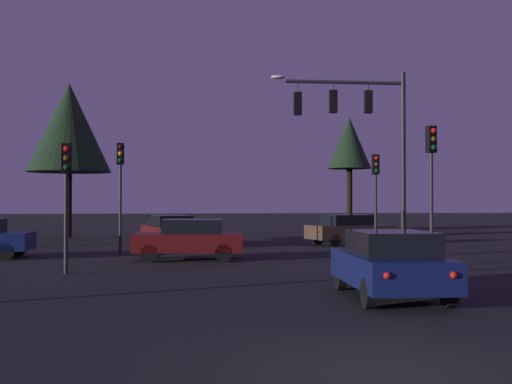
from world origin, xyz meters
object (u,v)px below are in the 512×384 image
object	(u,v)px
car_crossing_right	(189,239)
tree_left_far	(69,128)
car_far_lane	(171,230)
tree_behind_sign	(349,144)
traffic_signal_mast_arm	(364,126)
traffic_light_median	(432,168)
car_nearside_lane	(390,263)
traffic_light_far_side	(120,176)
car_parked_lot	(350,229)
traffic_light_corner_left	(66,181)
traffic_light_corner_right	(376,182)

from	to	relation	value
car_crossing_right	tree_left_far	distance (m)	18.34
car_far_lane	tree_behind_sign	xyz separation A→B (m)	(11.85, 11.38, 5.32)
traffic_signal_mast_arm	car_far_lane	xyz separation A→B (m)	(-7.74, 6.60, -4.37)
traffic_light_median	car_nearside_lane	xyz separation A→B (m)	(-3.60, -6.55, -2.53)
traffic_light_median	traffic_light_far_side	bearing A→B (deg)	150.16
car_crossing_right	car_parked_lot	world-z (taller)	same
traffic_light_corner_left	car_parked_lot	xyz separation A→B (m)	(11.77, 11.60, -2.01)
tree_left_far	car_far_lane	bearing A→B (deg)	-53.59
traffic_signal_mast_arm	traffic_light_corner_right	world-z (taller)	traffic_signal_mast_arm
car_parked_lot	car_far_lane	bearing A→B (deg)	-179.16
car_crossing_right	car_far_lane	xyz separation A→B (m)	(-0.87, 7.20, 0.00)
traffic_light_corner_left	tree_left_far	xyz separation A→B (m)	(-3.49, 20.07, 3.87)
car_parked_lot	tree_behind_sign	xyz separation A→B (m)	(2.93, 11.25, 5.32)
traffic_light_corner_right	car_far_lane	world-z (taller)	traffic_light_corner_right
traffic_light_corner_right	car_crossing_right	bearing A→B (deg)	-155.74
traffic_light_median	car_parked_lot	xyz separation A→B (m)	(-0.01, 10.72, -2.53)
tree_behind_sign	traffic_light_far_side	bearing A→B (deg)	-131.29
tree_behind_sign	car_nearside_lane	bearing A→B (deg)	-102.88
traffic_signal_mast_arm	car_far_lane	bearing A→B (deg)	139.55
traffic_light_median	traffic_light_corner_right	bearing A→B (deg)	87.98
traffic_signal_mast_arm	car_far_lane	size ratio (longest dim) A/B	1.52
car_crossing_right	car_nearside_lane	bearing A→B (deg)	-65.86
traffic_signal_mast_arm	car_parked_lot	world-z (taller)	traffic_signal_mast_arm
tree_behind_sign	car_crossing_right	bearing A→B (deg)	-120.58
tree_behind_sign	tree_left_far	world-z (taller)	tree_left_far
traffic_light_corner_left	car_far_lane	world-z (taller)	traffic_light_corner_left
traffic_light_corner_left	car_nearside_lane	bearing A→B (deg)	-34.79
traffic_light_corner_left	car_nearside_lane	size ratio (longest dim) A/B	0.90
traffic_signal_mast_arm	car_far_lane	distance (m)	11.07
traffic_light_median	traffic_light_far_side	distance (m)	12.55
traffic_light_corner_right	traffic_light_corner_left	bearing A→B (deg)	-146.34
traffic_light_corner_right	tree_behind_sign	xyz separation A→B (m)	(2.67, 14.84, 3.07)
traffic_signal_mast_arm	car_nearside_lane	distance (m)	11.67
car_far_lane	traffic_signal_mast_arm	bearing A→B (deg)	-40.45
car_nearside_lane	car_crossing_right	world-z (taller)	same
traffic_signal_mast_arm	traffic_light_corner_right	size ratio (longest dim) A/B	1.71
traffic_light_corner_right	car_far_lane	size ratio (longest dim) A/B	0.89
traffic_light_far_side	car_far_lane	distance (m)	5.37
traffic_light_far_side	car_crossing_right	bearing A→B (deg)	-45.22
traffic_light_corner_right	traffic_light_far_side	bearing A→B (deg)	-175.42
traffic_signal_mast_arm	car_nearside_lane	xyz separation A→B (m)	(-2.42, -10.55, -4.37)
car_far_lane	tree_left_far	bearing A→B (deg)	126.41
car_far_lane	traffic_light_corner_right	bearing A→B (deg)	-20.65
traffic_light_corner_right	traffic_light_far_side	xyz separation A→B (m)	(-11.14, -0.89, 0.21)
tree_behind_sign	tree_left_far	bearing A→B (deg)	-171.32
traffic_light_corner_right	car_parked_lot	bearing A→B (deg)	94.12
tree_behind_sign	traffic_light_corner_left	bearing A→B (deg)	-122.76
traffic_light_median	car_parked_lot	bearing A→B (deg)	90.03
traffic_light_median	tree_behind_sign	size ratio (longest dim) A/B	0.59
car_parked_lot	traffic_light_far_side	bearing A→B (deg)	-157.61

